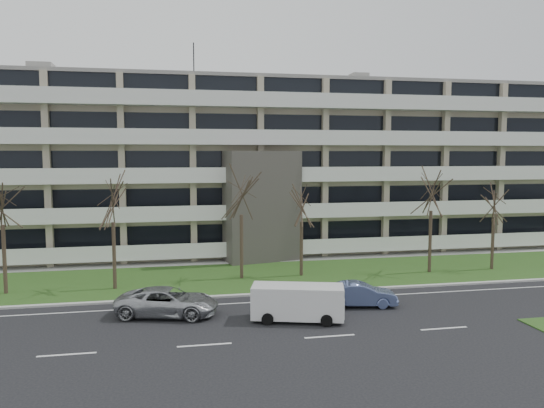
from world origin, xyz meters
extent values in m
plane|color=black|center=(0.00, 0.00, 0.00)|extent=(160.00, 160.00, 0.00)
cube|color=#334F1A|center=(0.00, 13.00, 0.03)|extent=(90.00, 10.00, 0.06)
cube|color=#B2B2AD|center=(0.00, 8.00, 0.06)|extent=(90.00, 0.35, 0.12)
cube|color=#B2B2AD|center=(0.00, 18.50, 0.04)|extent=(90.00, 2.00, 0.08)
cube|color=white|center=(0.00, 6.50, 0.01)|extent=(90.00, 0.12, 0.01)
cube|color=#B5A98D|center=(0.00, 25.50, 7.50)|extent=(60.00, 12.00, 15.00)
cube|color=gray|center=(0.00, 25.50, 15.15)|extent=(60.50, 12.50, 0.30)
cube|color=#4C4742|center=(0.00, 18.50, 4.50)|extent=(6.39, 3.69, 9.00)
cube|color=black|center=(0.00, 18.30, 2.00)|extent=(4.92, 1.19, 3.50)
cube|color=gray|center=(-18.00, 25.50, 15.90)|extent=(2.00, 2.00, 1.20)
cylinder|color=black|center=(-5.00, 25.50, 17.00)|extent=(0.10, 0.10, 3.50)
cube|color=black|center=(0.00, 19.48, 2.10)|extent=(58.00, 0.10, 1.80)
cube|color=white|center=(0.00, 18.80, 0.60)|extent=(58.00, 1.40, 0.22)
cube|color=white|center=(0.00, 18.15, 1.20)|extent=(58.00, 0.08, 1.00)
cube|color=black|center=(0.00, 19.48, 5.10)|extent=(58.00, 0.10, 1.80)
cube|color=white|center=(0.00, 18.80, 3.60)|extent=(58.00, 1.40, 0.22)
cube|color=white|center=(0.00, 18.15, 4.20)|extent=(58.00, 0.08, 1.00)
cube|color=black|center=(0.00, 19.48, 8.10)|extent=(58.00, 0.10, 1.80)
cube|color=white|center=(0.00, 18.80, 6.60)|extent=(58.00, 1.40, 0.22)
cube|color=white|center=(0.00, 18.15, 7.20)|extent=(58.00, 0.08, 1.00)
cube|color=black|center=(0.00, 19.48, 11.10)|extent=(58.00, 0.10, 1.80)
cube|color=white|center=(0.00, 18.80, 9.60)|extent=(58.00, 1.40, 0.22)
cube|color=white|center=(0.00, 18.15, 10.20)|extent=(58.00, 0.08, 1.00)
cube|color=black|center=(0.00, 19.48, 14.10)|extent=(58.00, 0.10, 1.80)
cube|color=white|center=(0.00, 18.80, 12.60)|extent=(58.00, 1.40, 0.22)
cube|color=white|center=(0.00, 18.15, 13.20)|extent=(58.00, 0.08, 1.00)
imported|color=#AAADB2|center=(-7.65, 4.89, 0.76)|extent=(5.92, 3.80, 1.52)
imported|color=#6576AF|center=(3.23, 4.58, 0.69)|extent=(4.39, 2.20, 1.38)
cube|color=white|center=(-0.92, 2.72, 1.02)|extent=(5.09, 3.03, 1.69)
cube|color=black|center=(-0.92, 2.72, 1.51)|extent=(4.72, 2.80, 0.62)
cube|color=white|center=(1.26, 2.09, 0.89)|extent=(0.76, 1.71, 1.06)
cylinder|color=black|center=(-2.61, 2.28, 0.31)|extent=(0.66, 0.38, 0.62)
cylinder|color=black|center=(-2.12, 3.99, 0.31)|extent=(0.66, 0.38, 0.62)
cylinder|color=black|center=(0.29, 1.45, 0.31)|extent=(0.66, 0.38, 0.62)
cylinder|color=black|center=(0.78, 3.16, 0.31)|extent=(0.66, 0.38, 0.62)
cylinder|color=#382B21|center=(-17.59, 11.35, 2.19)|extent=(0.24, 0.24, 4.38)
cylinder|color=#382B21|center=(-10.99, 11.25, 2.20)|extent=(0.24, 0.24, 4.39)
cylinder|color=#382B21|center=(-2.52, 12.57, 2.27)|extent=(0.24, 0.24, 4.53)
cylinder|color=#382B21|center=(1.80, 12.56, 1.97)|extent=(0.24, 0.24, 3.93)
cylinder|color=#382B21|center=(11.38, 11.80, 2.30)|extent=(0.24, 0.24, 4.60)
cylinder|color=#382B21|center=(16.52, 11.80, 1.92)|extent=(0.24, 0.24, 3.85)
camera|label=1|loc=(-7.53, -23.76, 8.75)|focal=35.00mm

